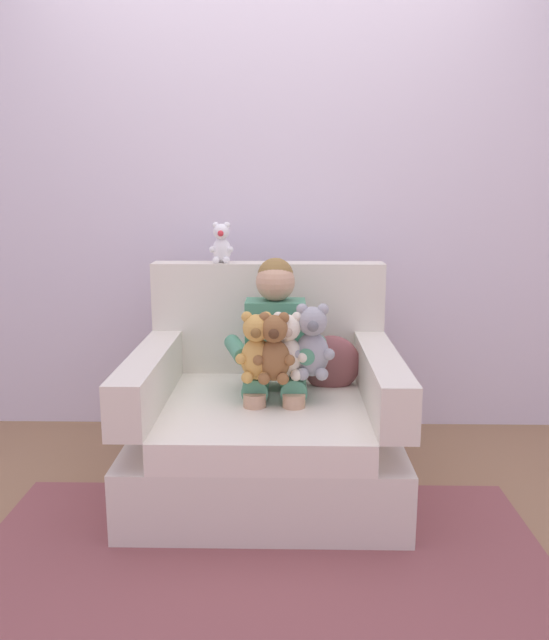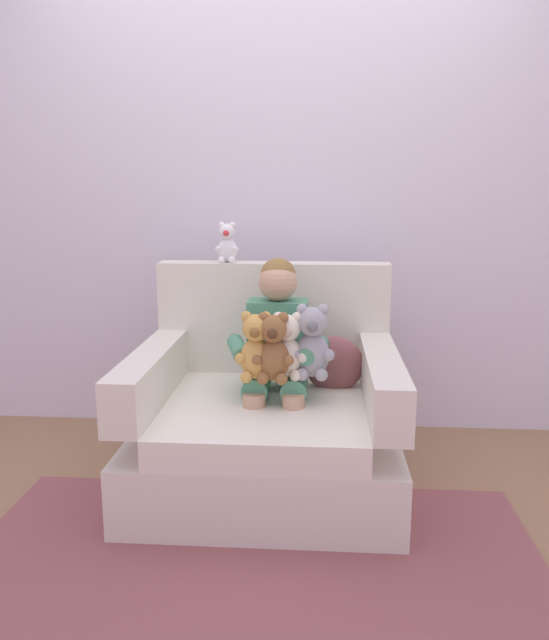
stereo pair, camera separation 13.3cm
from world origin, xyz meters
TOP-DOWN VIEW (x-y plane):
  - ground_plane at (0.00, 0.00)m, footprint 8.00×8.00m
  - back_wall at (0.00, 0.82)m, footprint 6.00×0.10m
  - floor_rug at (0.00, -0.78)m, footprint 2.03×1.58m
  - armchair at (0.00, 0.05)m, footprint 1.10×1.01m
  - seated_child at (0.04, 0.09)m, footprint 0.45×0.39m
  - plush_brown at (0.04, -0.11)m, footprint 0.17×0.14m
  - plush_cream at (0.09, -0.06)m, footprint 0.16×0.13m
  - plush_honey at (-0.03, -0.09)m, footprint 0.17×0.14m
  - plush_grey at (0.19, -0.04)m, footprint 0.18×0.15m
  - plush_white_on_backrest at (-0.22, 0.43)m, footprint 0.11×0.09m
  - throw_pillow at (0.29, 0.19)m, footprint 0.26×0.12m

SIDE VIEW (x-z plane):
  - ground_plane at x=0.00m, z-range 0.00..0.00m
  - floor_rug at x=0.00m, z-range 0.00..0.01m
  - armchair at x=0.00m, z-range -0.18..0.76m
  - throw_pillow at x=0.29m, z-range 0.38..0.64m
  - seated_child at x=0.04m, z-range 0.21..1.03m
  - plush_cream at x=0.09m, z-range 0.51..0.78m
  - plush_honey at x=-0.03m, z-range 0.51..0.79m
  - plush_brown at x=0.04m, z-range 0.51..0.79m
  - plush_grey at x=0.19m, z-range 0.50..0.81m
  - plush_white_on_backrest at x=-0.22m, z-range 0.93..1.12m
  - back_wall at x=0.00m, z-range 0.00..2.60m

